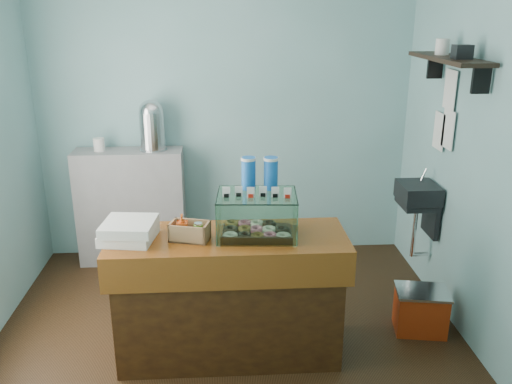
{
  "coord_description": "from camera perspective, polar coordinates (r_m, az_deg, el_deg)",
  "views": [
    {
      "loc": [
        -0.02,
        -3.57,
        2.35
      ],
      "look_at": [
        0.19,
        -0.15,
        1.18
      ],
      "focal_mm": 38.0,
      "sensor_mm": 36.0,
      "label": 1
    }
  ],
  "objects": [
    {
      "name": "back_shelf",
      "position": [
        5.29,
        -12.95,
        -1.5
      ],
      "size": [
        1.0,
        0.32,
        1.1
      ],
      "primitive_type": "cube",
      "color": "gray",
      "rests_on": "ground"
    },
    {
      "name": "room_shell",
      "position": [
        3.64,
        -2.84,
        8.67
      ],
      "size": [
        3.54,
        3.04,
        2.82
      ],
      "color": "#70A3A4",
      "rests_on": "ground"
    },
    {
      "name": "coffee_urn",
      "position": [
        5.04,
        -10.9,
        7.04
      ],
      "size": [
        0.25,
        0.25,
        0.47
      ],
      "color": "silver",
      "rests_on": "back_shelf"
    },
    {
      "name": "pastry_boxes",
      "position": [
        3.64,
        -13.22,
        -3.97
      ],
      "size": [
        0.38,
        0.38,
        0.13
      ],
      "rotation": [
        0.0,
        0.0,
        -0.15
      ],
      "color": "white",
      "rests_on": "counter"
    },
    {
      "name": "display_case",
      "position": [
        3.61,
        0.11,
        -1.95
      ],
      "size": [
        0.55,
        0.42,
        0.51
      ],
      "rotation": [
        0.0,
        0.0,
        -0.07
      ],
      "color": "#351A10",
      "rests_on": "counter"
    },
    {
      "name": "ground",
      "position": [
        4.28,
        -2.82,
        -14.45
      ],
      "size": [
        3.5,
        3.5,
        0.0
      ],
      "primitive_type": "plane",
      "color": "black",
      "rests_on": "ground"
    },
    {
      "name": "counter",
      "position": [
        3.82,
        -2.86,
        -10.8
      ],
      "size": [
        1.6,
        0.6,
        0.9
      ],
      "color": "#48270D",
      "rests_on": "ground"
    },
    {
      "name": "condiment_crate",
      "position": [
        3.58,
        -7.1,
        -4.08
      ],
      "size": [
        0.28,
        0.21,
        0.17
      ],
      "rotation": [
        0.0,
        0.0,
        -0.26
      ],
      "color": "tan",
      "rests_on": "counter"
    },
    {
      "name": "red_cooler",
      "position": [
        4.38,
        16.94,
        -11.82
      ],
      "size": [
        0.43,
        0.35,
        0.34
      ],
      "rotation": [
        0.0,
        0.0,
        -0.17
      ],
      "color": "#AA2D0D",
      "rests_on": "ground"
    }
  ]
}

